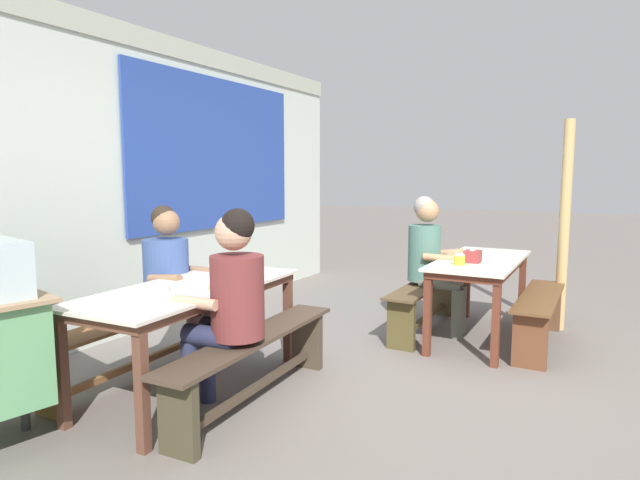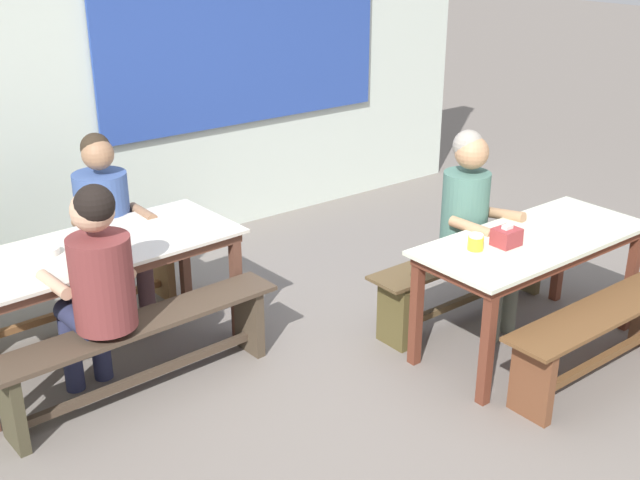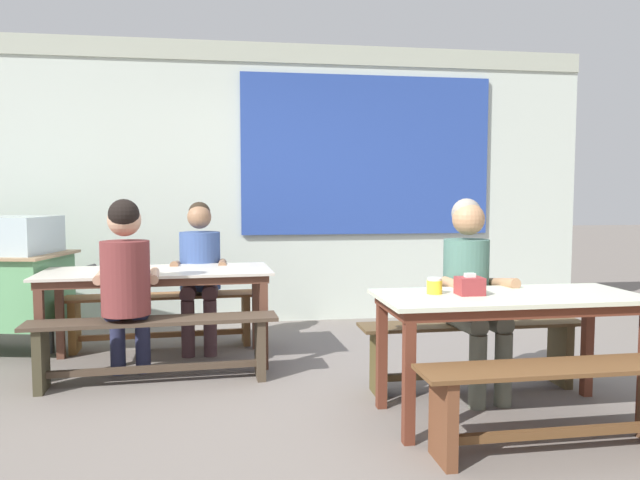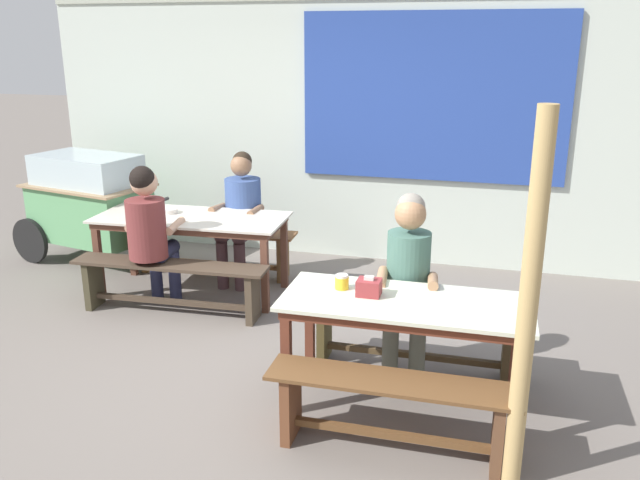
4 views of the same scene
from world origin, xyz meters
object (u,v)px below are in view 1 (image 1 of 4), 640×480
at_px(soup_bowl, 158,289).
at_px(tissue_box, 473,256).
at_px(dining_table_far, 191,296).
at_px(bench_far_back, 137,338).
at_px(person_right_near_table, 432,255).
at_px(bench_far_front, 255,358).
at_px(condiment_jar, 459,259).
at_px(dining_table_near, 481,267).
at_px(bench_near_front, 539,313).
at_px(person_left_back_turned, 230,296).
at_px(wooden_support_post, 564,226).
at_px(person_center_facing, 173,275).
at_px(bench_near_back, 425,300).

bearing_deg(soup_bowl, tissue_box, -34.45).
xyz_separation_m(dining_table_far, bench_far_back, (-0.03, 0.52, -0.37)).
height_order(bench_far_back, soup_bowl, soup_bowl).
bearing_deg(person_right_near_table, soup_bowl, 155.61).
distance_m(bench_far_front, condiment_jar, 2.01).
xyz_separation_m(dining_table_near, bench_near_front, (0.01, -0.52, -0.37)).
height_order(person_left_back_turned, soup_bowl, person_left_back_turned).
distance_m(bench_near_front, wooden_support_post, 1.00).
xyz_separation_m(dining_table_far, condiment_jar, (1.77, -1.39, 0.12)).
xyz_separation_m(person_right_near_table, person_left_back_turned, (-2.31, 0.56, 0.01)).
relative_size(person_center_facing, wooden_support_post, 0.63).
bearing_deg(person_left_back_turned, tissue_box, -24.97).
height_order(dining_table_near, bench_near_front, dining_table_near).
bearing_deg(bench_far_front, bench_far_back, 93.18).
distance_m(bench_far_back, bench_near_front, 3.37).
distance_m(bench_far_front, tissue_box, 2.20).
xyz_separation_m(bench_far_front, bench_near_back, (2.17, -0.44, -0.01)).
bearing_deg(dining_table_near, person_center_facing, 134.35).
bearing_deg(tissue_box, dining_table_near, -4.66).
distance_m(dining_table_near, bench_near_back, 0.63).
xyz_separation_m(tissue_box, soup_bowl, (-2.21, 1.51, -0.03)).
distance_m(bench_near_back, person_left_back_turned, 2.45).
bearing_deg(bench_near_front, bench_far_front, 145.87).
relative_size(person_center_facing, condiment_jar, 13.21).
height_order(dining_table_near, bench_near_back, dining_table_near).
distance_m(bench_far_back, person_left_back_turned, 1.10).
height_order(bench_near_back, condiment_jar, condiment_jar).
height_order(bench_near_back, tissue_box, tissue_box).
distance_m(bench_far_back, bench_far_front, 1.04).
xyz_separation_m(dining_table_near, bench_far_front, (-2.17, 0.96, -0.35)).
bearing_deg(person_left_back_turned, bench_far_front, -14.06).
bearing_deg(bench_near_front, wooden_support_post, -8.93).
relative_size(dining_table_near, bench_near_front, 1.09).
relative_size(person_right_near_table, condiment_jar, 13.61).
bearing_deg(bench_far_front, tissue_box, -25.94).
xyz_separation_m(bench_near_back, person_right_near_table, (-0.05, -0.07, 0.45)).
bearing_deg(condiment_jar, person_right_near_table, 43.59).
height_order(dining_table_far, bench_far_front, dining_table_far).
relative_size(bench_far_back, bench_near_back, 1.09).
bearing_deg(person_left_back_turned, dining_table_far, 71.33).
distance_m(person_center_facing, tissue_box, 2.54).
distance_m(person_right_near_table, condiment_jar, 0.53).
bearing_deg(wooden_support_post, dining_table_near, 137.90).
relative_size(dining_table_far, dining_table_near, 1.14).
relative_size(bench_far_back, wooden_support_post, 0.84).
height_order(dining_table_far, person_left_back_turned, person_left_back_turned).
xyz_separation_m(dining_table_far, bench_far_front, (0.03, -0.52, -0.36)).
xyz_separation_m(person_right_near_table, tissue_box, (-0.19, -0.43, 0.05)).
xyz_separation_m(dining_table_near, bench_near_back, (-0.01, 0.52, -0.37)).
bearing_deg(person_center_facing, person_left_back_turned, -116.11).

